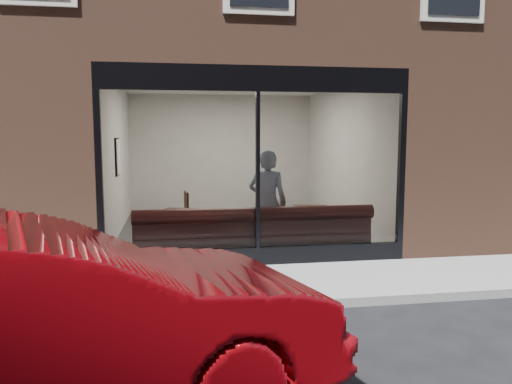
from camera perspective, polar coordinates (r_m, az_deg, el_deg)
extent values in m
plane|color=black|center=(6.33, 3.39, -13.13)|extent=(120.00, 120.00, 0.00)
cube|color=gray|center=(7.25, 1.61, -10.45)|extent=(40.00, 2.00, 0.01)
cube|color=gray|center=(6.26, 3.49, -12.76)|extent=(40.00, 0.10, 0.12)
cube|color=brown|center=(14.02, -19.40, 4.12)|extent=(2.50, 12.00, 3.20)
cube|color=brown|center=(14.71, 10.82, 4.49)|extent=(2.50, 12.00, 3.20)
cube|color=brown|center=(16.86, -4.91, 4.85)|extent=(5.00, 6.00, 3.20)
plane|color=#2D2D30|center=(11.09, -2.36, -4.33)|extent=(6.00, 6.00, 0.00)
plane|color=white|center=(10.93, -2.44, 12.20)|extent=(6.00, 6.00, 0.00)
plane|color=beige|center=(13.86, -3.92, 4.46)|extent=(5.00, 0.00, 5.00)
plane|color=beige|center=(10.87, -15.56, 3.60)|extent=(0.00, 6.00, 6.00)
plane|color=beige|center=(11.47, 10.07, 3.90)|extent=(0.00, 6.00, 6.00)
cube|color=black|center=(8.21, 0.20, -7.35)|extent=(5.00, 0.10, 0.30)
cube|color=black|center=(8.01, 0.21, 12.85)|extent=(5.00, 0.10, 0.40)
cube|color=black|center=(7.98, 0.20, 2.44)|extent=(0.06, 0.10, 2.50)
plane|color=white|center=(7.95, 0.24, 2.42)|extent=(4.80, 0.00, 4.80)
cube|color=#341713|center=(8.57, -0.25, -6.22)|extent=(4.00, 0.55, 0.45)
imported|color=#95A8C5|center=(8.78, 1.32, -1.23)|extent=(0.80, 0.66, 1.86)
cube|color=black|center=(9.12, -8.84, -2.22)|extent=(0.83, 0.83, 0.04)
cube|color=black|center=(9.46, 6.33, -1.87)|extent=(0.78, 0.78, 0.04)
cube|color=black|center=(10.43, -8.95, -3.89)|extent=(0.47, 0.47, 0.04)
cube|color=black|center=(9.72, 1.90, -4.58)|extent=(0.39, 0.39, 0.04)
cube|color=white|center=(10.68, -15.47, 3.91)|extent=(0.02, 0.54, 0.72)
imported|color=#96060D|center=(4.03, -24.63, -13.98)|extent=(4.92, 2.96, 1.53)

